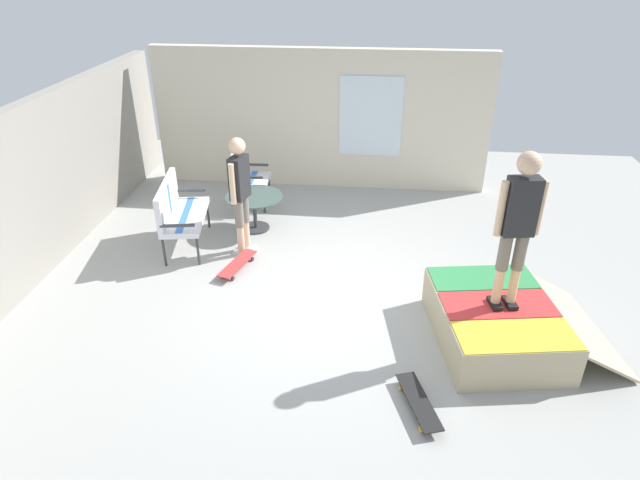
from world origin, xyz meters
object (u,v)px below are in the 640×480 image
(person_skater, at_px, (518,220))
(skateboard_by_bench, at_px, (238,264))
(skate_ramp, at_px, (497,322))
(person_watching, at_px, (240,188))
(patio_bench, at_px, (177,209))
(skateboard_spare, at_px, (419,402))
(patio_chair_near_house, at_px, (245,172))
(patio_table, at_px, (254,206))

(person_skater, xyz_separation_m, skateboard_by_bench, (1.23, 3.32, -1.47))
(skate_ramp, xyz_separation_m, person_watching, (1.70, 3.33, 0.78))
(person_watching, bearing_deg, skateboard_by_bench, -178.12)
(patio_bench, bearing_deg, skateboard_spare, -131.01)
(patio_chair_near_house, xyz_separation_m, patio_table, (-0.86, -0.33, -0.21))
(patio_bench, height_order, person_watching, person_watching)
(skate_ramp, xyz_separation_m, person_skater, (-0.02, -0.01, 1.30))
(skate_ramp, relative_size, patio_table, 2.41)
(patio_chair_near_house, relative_size, person_watching, 0.58)
(patio_chair_near_house, relative_size, skateboard_by_bench, 1.24)
(person_watching, bearing_deg, skate_ramp, -117.03)
(patio_bench, xyz_separation_m, skateboard_spare, (-2.95, -3.40, -0.53))
(skate_ramp, bearing_deg, patio_bench, 67.54)
(patio_chair_near_house, bearing_deg, person_skater, -132.39)
(person_watching, relative_size, person_skater, 0.98)
(skate_ramp, distance_m, skateboard_by_bench, 3.53)
(patio_bench, bearing_deg, patio_table, -56.46)
(person_skater, bearing_deg, patio_table, 53.38)
(patio_table, xyz_separation_m, skateboard_by_bench, (-1.25, -0.01, -0.32))
(skate_ramp, relative_size, person_skater, 1.22)
(patio_bench, height_order, patio_chair_near_house, same)
(person_skater, xyz_separation_m, skateboard_spare, (-1.14, 0.94, -1.47))
(patio_chair_near_house, xyz_separation_m, person_skater, (-3.34, -3.66, 0.94))
(skateboard_spare, bearing_deg, patio_bench, 48.99)
(skateboard_by_bench, bearing_deg, patio_table, 0.42)
(skateboard_spare, bearing_deg, patio_table, 33.51)
(patio_bench, distance_m, patio_table, 1.22)
(skate_ramp, xyz_separation_m, patio_chair_near_house, (3.32, 3.65, 0.36))
(person_skater, distance_m, skateboard_spare, 2.08)
(skateboard_by_bench, bearing_deg, skateboard_spare, -134.83)
(skateboard_by_bench, xyz_separation_m, skateboard_spare, (-2.37, -2.39, 0.00))
(person_skater, height_order, skateboard_by_bench, person_skater)
(skateboard_by_bench, bearing_deg, skate_ramp, -110.00)
(skate_ramp, relative_size, patio_chair_near_house, 2.13)
(person_watching, bearing_deg, patio_table, -0.54)
(patio_bench, height_order, skateboard_spare, patio_bench)
(patio_chair_near_house, height_order, person_skater, person_skater)
(skateboard_spare, bearing_deg, skateboard_by_bench, 45.17)
(skate_ramp, height_order, patio_table, patio_table)
(patio_bench, height_order, skateboard_by_bench, patio_bench)
(patio_chair_near_house, bearing_deg, skateboard_spare, -148.71)
(patio_chair_near_house, xyz_separation_m, skateboard_by_bench, (-2.11, -0.34, -0.53))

